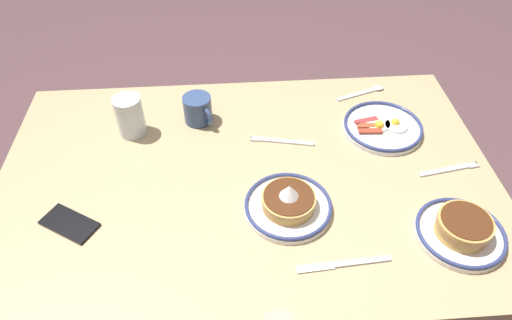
{
  "coord_description": "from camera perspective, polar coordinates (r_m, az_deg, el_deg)",
  "views": [
    {
      "loc": [
        0.04,
        0.89,
        1.67
      ],
      "look_at": [
        -0.03,
        -0.03,
        0.78
      ],
      "focal_mm": 32.14,
      "sensor_mm": 36.0,
      "label": 1
    }
  ],
  "objects": [
    {
      "name": "ground_plane",
      "position": [
        1.89,
        -0.77,
        -17.88
      ],
      "size": [
        6.0,
        6.0,
        0.0
      ],
      "primitive_type": "plane",
      "color": "#543A3E"
    },
    {
      "name": "dining_table",
      "position": [
        1.34,
        -1.04,
        -4.34
      ],
      "size": [
        1.39,
        0.91,
        0.75
      ],
      "color": "tan",
      "rests_on": "ground_plane"
    },
    {
      "name": "plate_center_pancakes",
      "position": [
        1.24,
        24.2,
        -7.98
      ],
      "size": [
        0.22,
        0.22,
        0.06
      ],
      "color": "silver",
      "rests_on": "dining_table"
    },
    {
      "name": "fork_far",
      "position": [
        1.41,
        22.94,
        -1.07
      ],
      "size": [
        0.19,
        0.05,
        0.01
      ],
      "color": "silver",
      "rests_on": "dining_table"
    },
    {
      "name": "cell_phone",
      "position": [
        1.26,
        -22.21,
        -7.34
      ],
      "size": [
        0.16,
        0.14,
        0.01
      ],
      "primitive_type": "cube",
      "rotation": [
        0.0,
        0.0,
        -0.56
      ],
      "color": "black",
      "rests_on": "dining_table"
    },
    {
      "name": "coffee_mug",
      "position": [
        1.45,
        -7.22,
        6.3
      ],
      "size": [
        0.09,
        0.11,
        0.09
      ],
      "color": "#334772",
      "rests_on": "dining_table"
    },
    {
      "name": "plate_far_companion",
      "position": [
        1.19,
        4.03,
        -5.46
      ],
      "size": [
        0.23,
        0.23,
        0.09
      ],
      "color": "white",
      "rests_on": "dining_table"
    },
    {
      "name": "drinking_glass",
      "position": [
        1.43,
        -15.37,
        5.1
      ],
      "size": [
        0.08,
        0.08,
        0.13
      ],
      "color": "silver",
      "rests_on": "dining_table"
    },
    {
      "name": "fork_near",
      "position": [
        1.39,
        3.18,
        2.36
      ],
      "size": [
        0.19,
        0.06,
        0.01
      ],
      "color": "silver",
      "rests_on": "dining_table"
    },
    {
      "name": "tea_spoon",
      "position": [
        1.63,
        13.63,
        8.3
      ],
      "size": [
        0.18,
        0.07,
        0.01
      ],
      "color": "silver",
      "rests_on": "dining_table"
    },
    {
      "name": "butter_knife",
      "position": [
        1.12,
        10.89,
        -12.58
      ],
      "size": [
        0.23,
        0.03,
        0.01
      ],
      "color": "silver",
      "rests_on": "dining_table"
    },
    {
      "name": "plate_near_main",
      "position": [
        1.47,
        15.48,
        4.01
      ],
      "size": [
        0.24,
        0.24,
        0.04
      ],
      "color": "white",
      "rests_on": "dining_table"
    }
  ]
}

